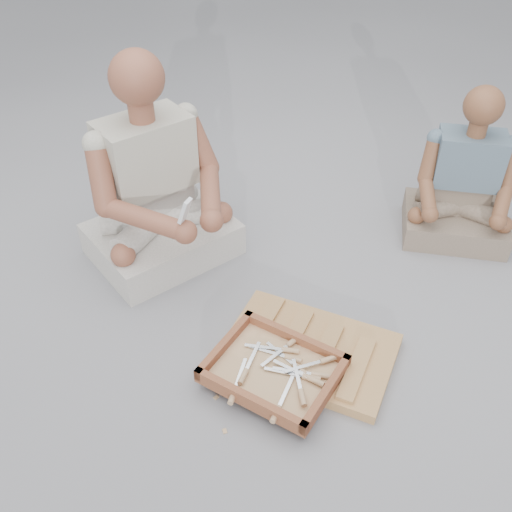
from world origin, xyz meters
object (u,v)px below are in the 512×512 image
Objects in this scene: tool_tray at (274,370)px; companion at (462,189)px; craftsman at (156,194)px; carved_panel at (309,350)px.

tool_tray is 1.39m from companion.
carved_panel is at bearing 97.57° from craftsman.
carved_panel is 1.02m from craftsman.
craftsman is (-0.90, 0.38, 0.28)m from tool_tray.
craftsman is 1.28× the size of companion.
companion is (1.15, 0.98, -0.08)m from craftsman.
craftsman is (-0.95, 0.18, 0.32)m from carved_panel.
tool_tray is 0.63× the size of companion.
tool_tray is at bearing -103.11° from carved_panel.
carved_panel is at bearing 76.89° from tool_tray.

